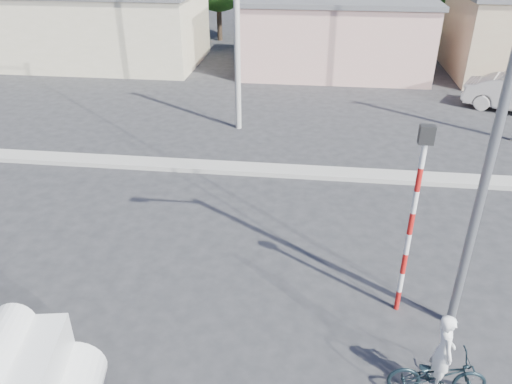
# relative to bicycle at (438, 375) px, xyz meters

# --- Properties ---
(ground_plane) EXTENTS (120.00, 120.00, 0.00)m
(ground_plane) POSITION_rel_bicycle_xyz_m (-3.60, 0.74, -0.46)
(ground_plane) COLOR #27272A
(ground_plane) RESTS_ON ground
(median) EXTENTS (40.00, 0.80, 0.16)m
(median) POSITION_rel_bicycle_xyz_m (-3.60, 8.74, -0.38)
(median) COLOR #99968E
(median) RESTS_ON ground
(bicycle) EXTENTS (1.80, 0.72, 0.93)m
(bicycle) POSITION_rel_bicycle_xyz_m (0.00, 0.00, 0.00)
(bicycle) COLOR black
(bicycle) RESTS_ON ground
(cyclist) EXTENTS (0.40, 0.58, 1.54)m
(cyclist) POSITION_rel_bicycle_xyz_m (0.00, 0.00, 0.31)
(cyclist) COLOR white
(cyclist) RESTS_ON ground
(traffic_pole) EXTENTS (0.28, 0.18, 4.36)m
(traffic_pole) POSITION_rel_bicycle_xyz_m (-0.40, 2.24, 2.13)
(traffic_pole) COLOR red
(traffic_pole) RESTS_ON ground
(streetlight) EXTENTS (2.34, 0.22, 9.00)m
(streetlight) POSITION_rel_bicycle_xyz_m (0.54, 1.94, 4.50)
(streetlight) COLOR slate
(streetlight) RESTS_ON ground
(building_row) EXTENTS (37.80, 7.30, 4.44)m
(building_row) POSITION_rel_bicycle_xyz_m (-2.50, 22.74, 1.67)
(building_row) COLOR beige
(building_row) RESTS_ON ground
(utility_poles) EXTENTS (35.40, 0.24, 8.00)m
(utility_poles) POSITION_rel_bicycle_xyz_m (-0.35, 12.74, 3.61)
(utility_poles) COLOR #99968E
(utility_poles) RESTS_ON ground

